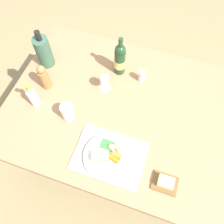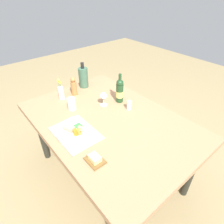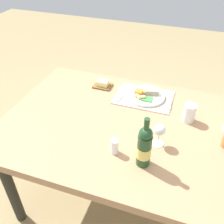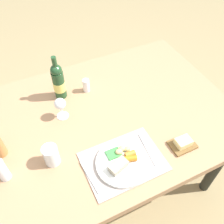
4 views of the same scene
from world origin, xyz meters
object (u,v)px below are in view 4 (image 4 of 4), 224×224
flower_vase (0,169)px  butter_dish (183,143)px  fork (90,177)px  salt_shaker (87,85)px  dinner_plate (122,162)px  dining_table (103,125)px  wine_bottle (59,82)px  knife (148,149)px  wine_glass (60,105)px  water_tumbler (51,156)px

flower_vase → butter_dish: size_ratio=1.66×
fork → flower_vase: bearing=148.6°
fork → salt_shaker: size_ratio=2.18×
dinner_plate → butter_dish: (0.33, -0.04, -0.00)m
dining_table → wine_bottle: size_ratio=5.28×
wine_bottle → knife: bearing=-64.1°
wine_bottle → salt_shaker: size_ratio=3.36×
fork → butter_dish: butter_dish is taller
dinner_plate → wine_glass: size_ratio=1.94×
knife → flower_vase: 0.70m
fork → water_tumbler: bearing=124.2°
wine_glass → butter_dish: size_ratio=1.03×
fork → salt_shaker: (0.21, 0.56, 0.03)m
knife → wine_bottle: size_ratio=0.70×
dinner_plate → knife: bearing=5.5°
dining_table → butter_dish: bearing=-50.3°
wine_glass → salt_shaker: wine_glass is taller
knife → salt_shaker: (-0.12, 0.54, 0.03)m
wine_bottle → wine_glass: size_ratio=2.14×
knife → wine_glass: (-0.32, 0.41, 0.09)m
knife → wine_bottle: 0.64m
fork → knife: 0.32m
fork → flower_vase: size_ratio=0.87×
dining_table → salt_shaker: bearing=89.3°
salt_shaker → butter_dish: (0.29, -0.60, -0.02)m
water_tumbler → salt_shaker: (0.34, 0.40, -0.01)m
dining_table → water_tumbler: (-0.34, -0.16, 0.12)m
knife → salt_shaker: salt_shaker is taller
fork → wine_bottle: (0.05, 0.58, 0.11)m
fork → wine_bottle: bearing=79.9°
dining_table → butter_dish: butter_dish is taller
salt_shaker → butter_dish: 0.66m
wine_glass → flower_vase: flower_vase is taller
water_tumbler → flower_vase: bearing=176.2°
fork → knife: same height
dinner_plate → knife: (0.15, 0.01, -0.01)m
dining_table → butter_dish: (0.29, -0.35, 0.09)m
wine_bottle → butter_dish: wine_bottle is taller
knife → butter_dish: bearing=-10.6°
dinner_plate → butter_dish: size_ratio=2.00×
fork → butter_dish: size_ratio=1.43×
fork → knife: size_ratio=0.93×
knife → water_tumbler: (-0.45, 0.14, 0.04)m
wine_glass → salt_shaker: bearing=33.9°
wine_glass → dinner_plate: bearing=-68.5°
dinner_plate → flower_vase: (-0.52, 0.17, 0.06)m
wine_bottle → flower_vase: wine_bottle is taller
water_tumbler → butter_dish: (0.63, -0.20, -0.03)m
butter_dish → knife: bearing=163.3°
wine_glass → salt_shaker: (0.20, 0.14, -0.05)m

